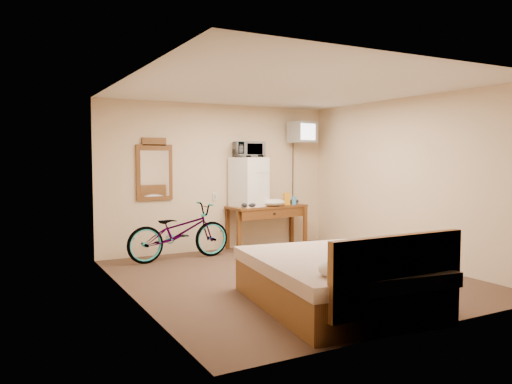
% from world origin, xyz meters
% --- Properties ---
extents(room, '(4.60, 4.64, 2.50)m').
position_xyz_m(room, '(-0.00, 0.00, 1.25)').
color(room, '#4E3327').
rests_on(room, ground).
extents(desk, '(1.47, 0.67, 0.75)m').
position_xyz_m(desk, '(0.81, 2.00, 0.64)').
color(desk, brown).
rests_on(desk, floor).
extents(mini_fridge, '(0.63, 0.62, 0.85)m').
position_xyz_m(mini_fridge, '(0.46, 2.06, 1.17)').
color(mini_fridge, white).
rests_on(mini_fridge, desk).
extents(microwave, '(0.52, 0.39, 0.27)m').
position_xyz_m(microwave, '(0.46, 2.06, 1.73)').
color(microwave, white).
rests_on(microwave, mini_fridge).
extents(snack_bag, '(0.11, 0.07, 0.22)m').
position_xyz_m(snack_bag, '(1.17, 1.96, 0.86)').
color(snack_bag, orange).
rests_on(snack_bag, desk).
extents(blue_cup, '(0.08, 0.08, 0.15)m').
position_xyz_m(blue_cup, '(1.31, 1.93, 0.82)').
color(blue_cup, '#4192DD').
rests_on(blue_cup, desk).
extents(cloth_cream, '(0.41, 0.31, 0.12)m').
position_xyz_m(cloth_cream, '(0.87, 1.89, 0.81)').
color(cloth_cream, silver).
rests_on(cloth_cream, desk).
extents(cloth_dark_a, '(0.26, 0.19, 0.10)m').
position_xyz_m(cloth_dark_a, '(0.34, 1.85, 0.80)').
color(cloth_dark_a, black).
rests_on(cloth_dark_a, desk).
extents(cloth_dark_b, '(0.18, 0.15, 0.08)m').
position_xyz_m(cloth_dark_b, '(1.42, 2.12, 0.79)').
color(cloth_dark_b, black).
rests_on(cloth_dark_b, desk).
extents(crt_television, '(0.49, 0.59, 0.38)m').
position_xyz_m(crt_television, '(1.53, 2.02, 2.05)').
color(crt_television, black).
rests_on(crt_television, room).
extents(wall_mirror, '(0.59, 0.04, 1.00)m').
position_xyz_m(wall_mirror, '(-1.14, 2.27, 1.39)').
color(wall_mirror, brown).
rests_on(wall_mirror, room).
extents(bicycle, '(1.70, 0.67, 0.88)m').
position_xyz_m(bicycle, '(-0.91, 1.78, 0.44)').
color(bicycle, black).
rests_on(bicycle, floor).
extents(bed, '(1.83, 2.27, 0.90)m').
position_xyz_m(bed, '(-0.26, -1.37, 0.29)').
color(bed, brown).
rests_on(bed, floor).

